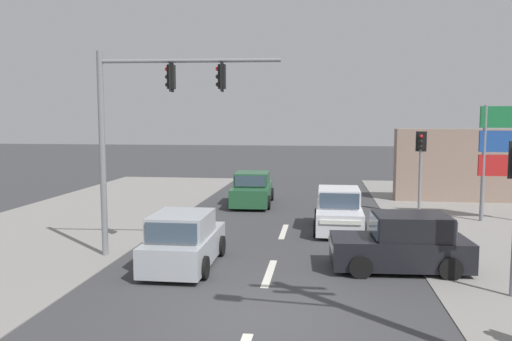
{
  "coord_description": "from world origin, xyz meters",
  "views": [
    {
      "loc": [
        1.33,
        -9.76,
        4.01
      ],
      "look_at": [
        -0.49,
        4.0,
        2.62
      ],
      "focal_mm": 35.0,
      "sensor_mm": 36.0,
      "label": 1
    }
  ],
  "objects_px": {
    "shopping_plaza_sign": "(507,147)",
    "hatchback_receding_far": "(339,211)",
    "traffic_signal_mast": "(145,116)",
    "hatchback_kerbside_parked": "(184,241)",
    "hatchback_oncoming_mid": "(402,244)",
    "sedan_oncoming_near": "(252,190)",
    "pedestal_signal_far_median": "(421,159)"
  },
  "relations": [
    {
      "from": "pedestal_signal_far_median",
      "to": "shopping_plaza_sign",
      "type": "height_order",
      "value": "shopping_plaza_sign"
    },
    {
      "from": "shopping_plaza_sign",
      "to": "hatchback_kerbside_parked",
      "type": "distance_m",
      "value": 13.49
    },
    {
      "from": "pedestal_signal_far_median",
      "to": "hatchback_receding_far",
      "type": "height_order",
      "value": "pedestal_signal_far_median"
    },
    {
      "from": "pedestal_signal_far_median",
      "to": "hatchback_receding_far",
      "type": "distance_m",
      "value": 5.15
    },
    {
      "from": "sedan_oncoming_near",
      "to": "hatchback_receding_far",
      "type": "xyz_separation_m",
      "value": [
        3.92,
        -5.18,
        -0.0
      ]
    },
    {
      "from": "traffic_signal_mast",
      "to": "hatchback_receding_far",
      "type": "xyz_separation_m",
      "value": [
        5.71,
        4.32,
        -3.44
      ]
    },
    {
      "from": "sedan_oncoming_near",
      "to": "traffic_signal_mast",
      "type": "bearing_deg",
      "value": -100.66
    },
    {
      "from": "hatchback_kerbside_parked",
      "to": "hatchback_oncoming_mid",
      "type": "xyz_separation_m",
      "value": [
        5.91,
        0.44,
        0.0
      ]
    },
    {
      "from": "hatchback_oncoming_mid",
      "to": "sedan_oncoming_near",
      "type": "xyz_separation_m",
      "value": [
        -5.46,
        9.91,
        0.0
      ]
    },
    {
      "from": "hatchback_oncoming_mid",
      "to": "pedestal_signal_far_median",
      "type": "bearing_deg",
      "value": 76.5
    },
    {
      "from": "shopping_plaza_sign",
      "to": "hatchback_receding_far",
      "type": "distance_m",
      "value": 7.35
    },
    {
      "from": "traffic_signal_mast",
      "to": "hatchback_receding_far",
      "type": "relative_size",
      "value": 1.65
    },
    {
      "from": "sedan_oncoming_near",
      "to": "pedestal_signal_far_median",
      "type": "bearing_deg",
      "value": -13.64
    },
    {
      "from": "pedestal_signal_far_median",
      "to": "traffic_signal_mast",
      "type": "bearing_deg",
      "value": -140.04
    },
    {
      "from": "pedestal_signal_far_median",
      "to": "hatchback_oncoming_mid",
      "type": "height_order",
      "value": "pedestal_signal_far_median"
    },
    {
      "from": "sedan_oncoming_near",
      "to": "hatchback_receding_far",
      "type": "relative_size",
      "value": 1.18
    },
    {
      "from": "shopping_plaza_sign",
      "to": "hatchback_kerbside_parked",
      "type": "bearing_deg",
      "value": -145.26
    },
    {
      "from": "hatchback_kerbside_parked",
      "to": "sedan_oncoming_near",
      "type": "bearing_deg",
      "value": 87.52
    },
    {
      "from": "traffic_signal_mast",
      "to": "shopping_plaza_sign",
      "type": "height_order",
      "value": "traffic_signal_mast"
    },
    {
      "from": "pedestal_signal_far_median",
      "to": "hatchback_oncoming_mid",
      "type": "distance_m",
      "value": 8.52
    },
    {
      "from": "traffic_signal_mast",
      "to": "hatchback_receding_far",
      "type": "bearing_deg",
      "value": 37.09
    },
    {
      "from": "pedestal_signal_far_median",
      "to": "sedan_oncoming_near",
      "type": "xyz_separation_m",
      "value": [
        -7.41,
        1.8,
        -1.71
      ]
    },
    {
      "from": "shopping_plaza_sign",
      "to": "hatchback_kerbside_parked",
      "type": "relative_size",
      "value": 1.26
    },
    {
      "from": "traffic_signal_mast",
      "to": "hatchback_receding_far",
      "type": "distance_m",
      "value": 7.94
    },
    {
      "from": "hatchback_oncoming_mid",
      "to": "traffic_signal_mast",
      "type": "bearing_deg",
      "value": 176.75
    },
    {
      "from": "traffic_signal_mast",
      "to": "hatchback_kerbside_parked",
      "type": "relative_size",
      "value": 1.64
    },
    {
      "from": "traffic_signal_mast",
      "to": "pedestal_signal_far_median",
      "type": "height_order",
      "value": "traffic_signal_mast"
    },
    {
      "from": "pedestal_signal_far_median",
      "to": "shopping_plaza_sign",
      "type": "xyz_separation_m",
      "value": [
        3.07,
        -0.98,
        0.57
      ]
    },
    {
      "from": "pedestal_signal_far_median",
      "to": "hatchback_kerbside_parked",
      "type": "distance_m",
      "value": 11.74
    },
    {
      "from": "traffic_signal_mast",
      "to": "hatchback_kerbside_parked",
      "type": "height_order",
      "value": "traffic_signal_mast"
    },
    {
      "from": "pedestal_signal_far_median",
      "to": "hatchback_oncoming_mid",
      "type": "bearing_deg",
      "value": -103.5
    },
    {
      "from": "hatchback_kerbside_parked",
      "to": "hatchback_oncoming_mid",
      "type": "distance_m",
      "value": 5.92
    }
  ]
}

